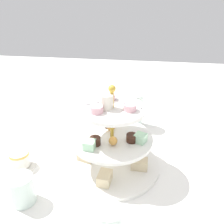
{
  "coord_description": "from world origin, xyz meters",
  "views": [
    {
      "loc": [
        -0.08,
        0.59,
        0.49
      ],
      "look_at": [
        0.0,
        0.0,
        0.18
      ],
      "focal_mm": 39.61,
      "sensor_mm": 36.0,
      "label": 1
    }
  ],
  "objects_px": {
    "butter_knife_left": "(220,176)",
    "water_glass_mid_back": "(109,223)",
    "teacup_with_saucer": "(20,160)",
    "butter_knife_right": "(55,128)",
    "water_glass_tall_right": "(134,110)",
    "tiered_serving_stand": "(112,144)",
    "water_glass_short_left": "(22,189)"
  },
  "relations": [
    {
      "from": "water_glass_tall_right",
      "to": "water_glass_mid_back",
      "type": "xyz_separation_m",
      "value": [
        0.02,
        0.49,
        -0.03
      ]
    },
    {
      "from": "teacup_with_saucer",
      "to": "butter_knife_left",
      "type": "relative_size",
      "value": 0.53
    },
    {
      "from": "tiered_serving_stand",
      "to": "butter_knife_left",
      "type": "bearing_deg",
      "value": 179.11
    },
    {
      "from": "water_glass_mid_back",
      "to": "water_glass_short_left",
      "type": "bearing_deg",
      "value": -16.62
    },
    {
      "from": "water_glass_tall_right",
      "to": "teacup_with_saucer",
      "type": "distance_m",
      "value": 0.44
    },
    {
      "from": "butter_knife_right",
      "to": "teacup_with_saucer",
      "type": "bearing_deg",
      "value": 30.69
    },
    {
      "from": "tiered_serving_stand",
      "to": "water_glass_mid_back",
      "type": "distance_m",
      "value": 0.24
    },
    {
      "from": "tiered_serving_stand",
      "to": "water_glass_tall_right",
      "type": "height_order",
      "value": "tiered_serving_stand"
    },
    {
      "from": "teacup_with_saucer",
      "to": "butter_knife_right",
      "type": "bearing_deg",
      "value": -96.28
    },
    {
      "from": "butter_knife_right",
      "to": "water_glass_short_left",
      "type": "bearing_deg",
      "value": 44.03
    },
    {
      "from": "tiered_serving_stand",
      "to": "butter_knife_left",
      "type": "height_order",
      "value": "tiered_serving_stand"
    },
    {
      "from": "tiered_serving_stand",
      "to": "water_glass_short_left",
      "type": "bearing_deg",
      "value": 39.32
    },
    {
      "from": "water_glass_short_left",
      "to": "water_glass_tall_right",
      "type": "bearing_deg",
      "value": -120.72
    },
    {
      "from": "teacup_with_saucer",
      "to": "water_glass_mid_back",
      "type": "bearing_deg",
      "value": 146.89
    },
    {
      "from": "teacup_with_saucer",
      "to": "butter_knife_right",
      "type": "relative_size",
      "value": 0.53
    },
    {
      "from": "water_glass_short_left",
      "to": "butter_knife_left",
      "type": "relative_size",
      "value": 0.46
    },
    {
      "from": "teacup_with_saucer",
      "to": "butter_knife_left",
      "type": "distance_m",
      "value": 0.59
    },
    {
      "from": "water_glass_short_left",
      "to": "butter_knife_right",
      "type": "xyz_separation_m",
      "value": [
        0.04,
        -0.36,
        -0.04
      ]
    },
    {
      "from": "water_glass_tall_right",
      "to": "water_glass_short_left",
      "type": "bearing_deg",
      "value": 59.28
    },
    {
      "from": "butter_knife_left",
      "to": "water_glass_mid_back",
      "type": "relative_size",
      "value": 2.1
    },
    {
      "from": "butter_knife_left",
      "to": "butter_knife_right",
      "type": "bearing_deg",
      "value": 80.32
    },
    {
      "from": "butter_knife_left",
      "to": "water_glass_short_left",
      "type": "bearing_deg",
      "value": 116.94
    },
    {
      "from": "teacup_with_saucer",
      "to": "water_glass_mid_back",
      "type": "relative_size",
      "value": 1.11
    },
    {
      "from": "water_glass_short_left",
      "to": "teacup_with_saucer",
      "type": "height_order",
      "value": "water_glass_short_left"
    },
    {
      "from": "water_glass_tall_right",
      "to": "teacup_with_saucer",
      "type": "xyz_separation_m",
      "value": [
        0.32,
        0.3,
        -0.04
      ]
    },
    {
      "from": "water_glass_short_left",
      "to": "butter_knife_left",
      "type": "height_order",
      "value": "water_glass_short_left"
    },
    {
      "from": "butter_knife_right",
      "to": "water_glass_mid_back",
      "type": "bearing_deg",
      "value": 69.78
    },
    {
      "from": "water_glass_tall_right",
      "to": "tiered_serving_stand",
      "type": "bearing_deg",
      "value": 79.2
    },
    {
      "from": "water_glass_tall_right",
      "to": "butter_knife_left",
      "type": "height_order",
      "value": "water_glass_tall_right"
    },
    {
      "from": "water_glass_tall_right",
      "to": "butter_knife_right",
      "type": "distance_m",
      "value": 0.31
    },
    {
      "from": "butter_knife_left",
      "to": "tiered_serving_stand",
      "type": "bearing_deg",
      "value": 98.69
    },
    {
      "from": "tiered_serving_stand",
      "to": "water_glass_tall_right",
      "type": "xyz_separation_m",
      "value": [
        -0.05,
        -0.26,
        -0.01
      ]
    }
  ]
}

